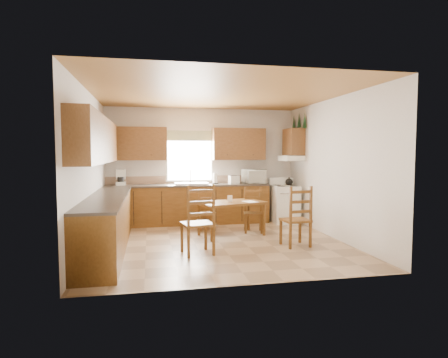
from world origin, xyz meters
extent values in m
plane|color=#9A7D5B|center=(0.00, 0.00, 0.00)|extent=(4.50, 4.50, 0.00)
plane|color=#9E6B32|center=(0.00, 0.00, 2.70)|extent=(4.50, 4.50, 0.00)
plane|color=silver|center=(-2.25, 0.00, 1.35)|extent=(4.50, 4.50, 0.00)
plane|color=silver|center=(2.25, 0.00, 1.35)|extent=(4.50, 4.50, 0.00)
plane|color=silver|center=(0.00, 2.25, 1.35)|extent=(4.50, 4.50, 0.00)
plane|color=silver|center=(0.00, -2.25, 1.35)|extent=(4.50, 4.50, 0.00)
cube|color=brown|center=(-0.38, 1.95, 0.44)|extent=(3.75, 0.60, 0.88)
cube|color=brown|center=(-1.95, -0.15, 0.44)|extent=(0.60, 3.60, 0.88)
cube|color=#3E352E|center=(-0.38, 1.95, 0.90)|extent=(3.75, 0.63, 0.04)
cube|color=#3E352E|center=(-1.95, -0.15, 0.90)|extent=(0.63, 3.60, 0.04)
cube|color=#917259|center=(-0.38, 2.24, 1.01)|extent=(3.75, 0.01, 0.18)
cube|color=brown|center=(-1.55, 2.08, 1.85)|extent=(1.41, 0.33, 0.75)
cube|color=brown|center=(0.86, 2.08, 1.85)|extent=(1.25, 0.33, 0.75)
cube|color=brown|center=(-2.08, -0.15, 1.85)|extent=(0.33, 3.60, 0.75)
cube|color=brown|center=(2.08, 1.65, 1.90)|extent=(0.33, 0.62, 0.62)
cube|color=white|center=(2.03, 1.65, 1.52)|extent=(0.44, 0.62, 0.12)
cube|color=white|center=(-0.30, 2.22, 1.55)|extent=(1.13, 0.02, 1.18)
cube|color=white|center=(-0.30, 2.21, 1.55)|extent=(1.05, 0.01, 1.10)
cube|color=#4D6737|center=(-0.30, 2.19, 2.05)|extent=(1.19, 0.01, 0.24)
cube|color=silver|center=(-0.30, 1.95, 0.94)|extent=(0.75, 0.45, 0.04)
cone|color=black|center=(2.21, 1.33, 2.38)|extent=(0.22, 0.22, 0.36)
cone|color=black|center=(2.21, 1.65, 2.42)|extent=(0.22, 0.22, 0.36)
cone|color=black|center=(2.21, 1.97, 2.38)|extent=(0.22, 0.22, 0.36)
cube|color=white|center=(1.88, 1.62, 0.43)|extent=(0.61, 0.63, 0.86)
cube|color=white|center=(-1.88, 1.99, 1.11)|extent=(0.31, 0.33, 0.38)
cylinder|color=white|center=(0.27, 1.98, 1.04)|extent=(0.14, 0.14, 0.25)
cube|color=white|center=(0.71, 1.93, 1.01)|extent=(0.26, 0.20, 0.19)
imported|color=white|center=(1.20, 1.91, 1.08)|extent=(0.64, 0.54, 0.33)
cube|color=brown|center=(0.35, 0.54, 0.34)|extent=(1.42, 1.05, 0.68)
cube|color=brown|center=(-0.49, -0.68, 0.57)|extent=(0.55, 0.53, 1.14)
cube|color=brown|center=(1.28, -0.50, 0.53)|extent=(0.49, 0.47, 1.06)
cube|color=brown|center=(0.86, 0.77, 0.46)|extent=(0.45, 0.44, 0.91)
cube|color=brown|center=(-0.05, 1.19, 0.43)|extent=(0.37, 0.36, 0.85)
cube|color=white|center=(0.71, 0.45, 0.68)|extent=(0.31, 0.36, 0.00)
cube|color=white|center=(0.32, 0.55, 0.74)|extent=(0.09, 0.06, 0.12)
camera|label=1|loc=(-1.23, -6.66, 1.65)|focal=30.00mm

